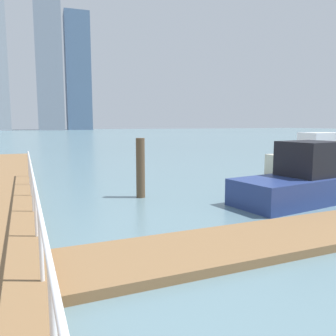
% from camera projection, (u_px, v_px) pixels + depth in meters
% --- Properties ---
extents(ground_plane, '(300.00, 300.00, 0.00)m').
position_uv_depth(ground_plane, '(95.00, 175.00, 17.41)').
color(ground_plane, slate).
extents(floating_dock, '(11.65, 2.00, 0.18)m').
position_uv_depth(floating_dock, '(295.00, 234.00, 7.76)').
color(floating_dock, olive).
rests_on(floating_dock, ground_plane).
extents(boardwalk_railing, '(0.06, 23.05, 1.08)m').
position_uv_depth(boardwalk_railing, '(44.00, 247.00, 3.74)').
color(boardwalk_railing, white).
rests_on(boardwalk_railing, boardwalk).
extents(dock_piling_3, '(0.31, 0.31, 2.11)m').
position_uv_depth(dock_piling_3, '(140.00, 168.00, 11.96)').
color(dock_piling_3, brown).
rests_on(dock_piling_3, ground_plane).
extents(moored_boat_0, '(5.17, 2.58, 2.02)m').
position_uv_depth(moored_boat_0, '(303.00, 180.00, 11.39)').
color(moored_boat_0, navy).
rests_on(moored_boat_0, ground_plane).
extents(moored_boat_1, '(5.06, 1.66, 2.16)m').
position_uv_depth(moored_boat_1, '(316.00, 159.00, 17.23)').
color(moored_boat_1, beige).
rests_on(moored_boat_1, ground_plane).
extents(skyline_tower_2, '(10.33, 8.33, 79.41)m').
position_uv_depth(skyline_tower_2, '(47.00, 28.00, 132.07)').
color(skyline_tower_2, gray).
rests_on(skyline_tower_2, ground_plane).
extents(skyline_tower_3, '(10.97, 13.04, 48.31)m').
position_uv_depth(skyline_tower_3, '(78.00, 73.00, 144.94)').
color(skyline_tower_3, slate).
rests_on(skyline_tower_3, ground_plane).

